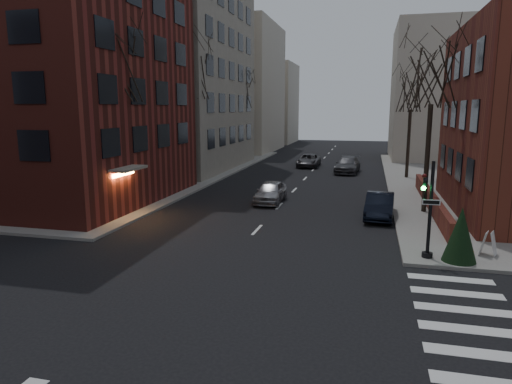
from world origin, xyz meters
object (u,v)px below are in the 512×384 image
streetlamp_far (250,125)px  sandwich_board (489,243)px  tree_right_a (433,76)px  parked_sedan (380,206)px  tree_left_c (241,92)px  evergreen_shrub (461,235)px  tree_left_a (117,68)px  car_lane_far (309,161)px  car_lane_silver (270,192)px  traffic_signal (428,216)px  streetlamp_near (183,135)px  tree_left_b (194,75)px  car_lane_gray (348,165)px  tree_right_b (411,92)px

streetlamp_far → sandwich_board: streetlamp_far is taller
tree_right_a → parked_sedan: size_ratio=2.23×
tree_left_c → evergreen_shrub: tree_left_c is taller
tree_right_a → evergreen_shrub: tree_right_a is taller
tree_left_a → car_lane_far: bearing=71.8°
streetlamp_far → parked_sedan: bearing=-60.8°
tree_right_a → car_lane_silver: tree_right_a is taller
traffic_signal → streetlamp_near: (-16.14, 13.01, 2.33)m
streetlamp_near → car_lane_far: 18.33m
evergreen_shrub → sandwich_board: bearing=40.0°
tree_left_b → tree_left_c: 14.03m
traffic_signal → car_lane_gray: bearing=99.8°
tree_left_c → tree_left_a: bearing=-90.0°
car_lane_far → tree_left_a: bearing=-108.3°
tree_right_a → sandwich_board: tree_right_a is taller
car_lane_gray → tree_left_b: bearing=-140.4°
car_lane_far → car_lane_silver: bearing=-90.2°
traffic_signal → evergreen_shrub: size_ratio=1.81×
tree_left_a → tree_left_b: 12.01m
tree_left_a → tree_left_c: bearing=90.0°
parked_sedan → sandwich_board: (4.30, -6.31, -0.06)m
tree_right_a → car_lane_silver: 12.11m
tree_right_a → evergreen_shrub: bearing=-87.6°
streetlamp_near → parked_sedan: 15.91m
tree_left_b → car_lane_gray: (12.29, 8.74, -8.15)m
tree_left_b → evergreen_shrub: bearing=-43.8°
car_lane_silver → streetlamp_far: bearing=107.9°
car_lane_gray → streetlamp_far: bearing=152.3°
car_lane_far → evergreen_shrub: size_ratio=2.20×
tree_right_a → car_lane_gray: 19.00m
tree_left_a → parked_sedan: bearing=8.4°
car_lane_silver → tree_right_a: bearing=-5.9°
tree_left_a → streetlamp_near: 9.07m
car_lane_silver → car_lane_far: car_lane_silver is taller
tree_left_c → tree_right_b: 19.34m
streetlamp_near → car_lane_silver: size_ratio=1.48×
tree_left_c → streetlamp_far: tree_left_c is taller
car_lane_gray → tree_right_a: bearing=-68.2°
tree_right_b → parked_sedan: 17.42m
tree_left_b → parked_sedan: 19.70m
streetlamp_near → tree_left_c: bearing=91.9°
tree_right_b → car_lane_far: size_ratio=1.89×
tree_left_b → tree_right_b: 18.64m
streetlamp_near → sandwich_board: bearing=-32.9°
parked_sedan → tree_left_b: bearing=150.3°
sandwich_board → evergreen_shrub: size_ratio=0.46×
tree_left_c → tree_right_b: bearing=-24.4°
evergreen_shrub → tree_left_a: bearing=163.8°
tree_left_b → streetlamp_far: bearing=87.9°
tree_left_a → streetlamp_near: bearing=85.7°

